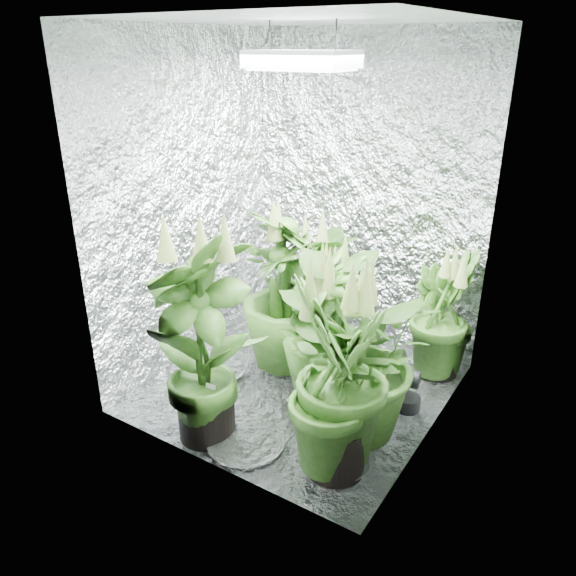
# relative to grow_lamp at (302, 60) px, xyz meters

# --- Properties ---
(ground) EXTENTS (1.60, 1.60, 0.00)m
(ground) POSITION_rel_grow_lamp_xyz_m (0.00, 0.00, -1.83)
(ground) COLOR silver
(ground) RESTS_ON ground
(walls) EXTENTS (1.62, 1.62, 2.00)m
(walls) POSITION_rel_grow_lamp_xyz_m (0.00, 0.00, -0.83)
(walls) COLOR silver
(walls) RESTS_ON ground
(ceiling) EXTENTS (1.60, 1.60, 0.01)m
(ceiling) POSITION_rel_grow_lamp_xyz_m (0.00, 0.00, 0.17)
(ceiling) COLOR silver
(ceiling) RESTS_ON walls
(grow_lamp) EXTENTS (0.50, 0.30, 0.22)m
(grow_lamp) POSITION_rel_grow_lamp_xyz_m (0.00, 0.00, 0.00)
(grow_lamp) COLOR gray
(grow_lamp) RESTS_ON ceiling
(plant_a) EXTENTS (0.80, 0.80, 0.97)m
(plant_a) POSITION_rel_grow_lamp_xyz_m (-0.18, 0.46, -1.37)
(plant_a) COLOR black
(plant_a) RESTS_ON ground
(plant_b) EXTENTS (0.56, 0.56, 0.89)m
(plant_b) POSITION_rel_grow_lamp_xyz_m (0.04, 0.18, -1.43)
(plant_b) COLOR black
(plant_b) RESTS_ON ground
(plant_c) EXTENTS (0.51, 0.51, 0.87)m
(plant_c) POSITION_rel_grow_lamp_xyz_m (0.64, 0.61, -1.43)
(plant_c) COLOR black
(plant_c) RESTS_ON ground
(plant_d) EXTENTS (0.73, 0.73, 1.10)m
(plant_d) POSITION_rel_grow_lamp_xyz_m (-0.21, 0.18, -1.32)
(plant_d) COLOR black
(plant_d) RESTS_ON ground
(plant_e) EXTENTS (1.03, 1.03, 0.98)m
(plant_e) POSITION_rel_grow_lamp_xyz_m (0.46, -0.24, -1.36)
(plant_e) COLOR black
(plant_e) RESTS_ON ground
(plant_f) EXTENTS (0.70, 0.70, 1.23)m
(plant_f) POSITION_rel_grow_lamp_xyz_m (-0.18, -0.63, -1.26)
(plant_f) COLOR black
(plant_f) RESTS_ON ground
(plant_g) EXTENTS (0.63, 0.63, 1.09)m
(plant_g) POSITION_rel_grow_lamp_xyz_m (0.51, -0.50, -1.33)
(plant_g) COLOR black
(plant_g) RESTS_ON ground
(plant_h) EXTENTS (0.70, 0.70, 0.98)m
(plant_h) POSITION_rel_grow_lamp_xyz_m (0.19, -0.02, -1.38)
(plant_h) COLOR black
(plant_h) RESTS_ON ground
(circulation_fan) EXTENTS (0.16, 0.31, 0.35)m
(circulation_fan) POSITION_rel_grow_lamp_xyz_m (0.60, 0.14, -1.68)
(circulation_fan) COLOR black
(circulation_fan) RESTS_ON ground
(plant_label) EXTENTS (0.06, 0.03, 0.09)m
(plant_label) POSITION_rel_grow_lamp_xyz_m (-0.11, -0.66, -1.53)
(plant_label) COLOR white
(plant_label) RESTS_ON plant_f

